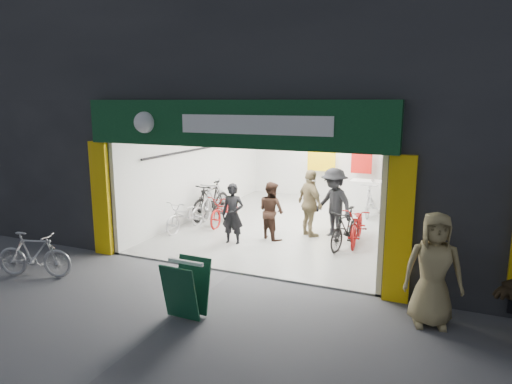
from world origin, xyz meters
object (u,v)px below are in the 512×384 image
Objects in this scene: bike_right_front at (346,228)px; sandwich_board at (186,287)px; pedestrian_near at (434,270)px; bike_left_front at (186,215)px; parked_bike at (34,255)px.

sandwich_board is (-1.60, -4.58, 0.03)m from bike_right_front.
bike_right_front is 3.88m from pedestrian_near.
bike_right_front reaches higher than sandwich_board.
parked_bike is (-1.03, -4.03, 0.03)m from bike_left_front.
parked_bike is at bearing -129.37° from bike_right_front.
parked_bike is at bearing 176.48° from sandwich_board.
pedestrian_near is (2.06, -3.27, 0.42)m from bike_right_front.
bike_right_front is at bearing 71.87° from sandwich_board.
bike_left_front is 1.02× the size of bike_right_front.
pedestrian_near reaches higher than parked_bike.
bike_left_front is at bearing -164.95° from bike_right_front.
parked_bike is at bearing -99.45° from bike_left_front.
sandwich_board reaches higher than parked_bike.
sandwich_board is (3.73, -0.31, 0.05)m from parked_bike.
sandwich_board is (-3.66, -1.31, -0.39)m from pedestrian_near.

